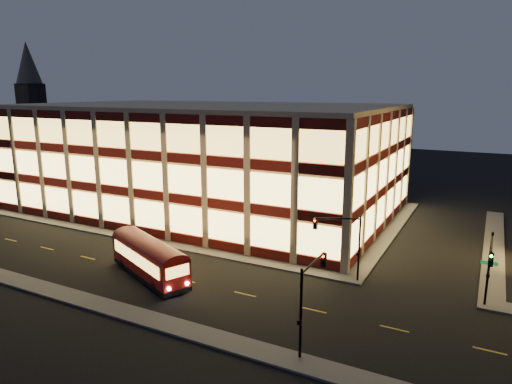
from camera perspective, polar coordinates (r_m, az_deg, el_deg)
The scene contains 12 objects.
ground at distance 51.67m, azimuth -13.86°, elevation -6.26°, with size 200.00×200.00×0.00m, color black.
sidewalk_office_south at distance 54.28m, azimuth -15.56°, elevation -5.36°, with size 54.00×2.00×0.15m, color #514F4C.
sidewalk_office_east at distance 56.64m, azimuth 16.42°, elevation -4.66°, with size 2.00×30.00×0.15m, color #514F4C.
sidewalk_tower_west at distance 55.78m, azimuth 27.60°, elevation -5.88°, with size 2.00×30.00×0.15m, color #514F4C.
sidewalk_near at distance 43.49m, azimuth -25.40°, elevation -10.70°, with size 100.00×2.00×0.15m, color #514F4C.
office_building at distance 64.80m, azimuth -6.26°, elevation 4.42°, with size 50.45×30.45×14.50m.
church_tower at distance 128.32m, azimuth -26.05°, elevation 8.04°, with size 5.00×5.00×18.00m, color #2D2621.
church_spire at distance 128.28m, azimuth -26.67°, elevation 14.27°, with size 6.00×6.00×10.00m, color #4C473F.
traffic_signal_far at distance 40.02m, azimuth 10.83°, elevation -5.48°, with size 3.79×1.87×6.00m.
traffic_signal_right at distance 37.76m, azimuth 27.19°, elevation -7.82°, with size 1.20×4.37×6.00m.
traffic_signal_near at distance 29.63m, azimuth 6.75°, elevation -11.91°, with size 0.32×4.45×6.00m.
trolley_bus at distance 42.06m, azimuth -13.21°, elevation -7.82°, with size 10.51×6.60×3.51m.
Camera 1 is at (32.88, -36.33, 16.38)m, focal length 32.00 mm.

